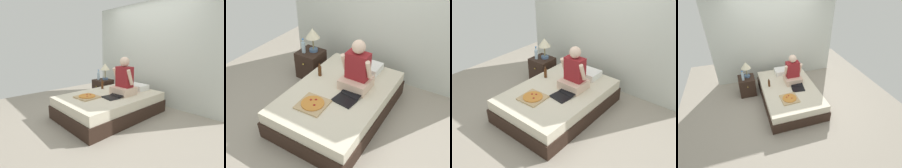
# 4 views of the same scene
# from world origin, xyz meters

# --- Properties ---
(ground_plane) EXTENTS (5.71, 5.71, 0.00)m
(ground_plane) POSITION_xyz_m (0.00, 0.00, 0.00)
(ground_plane) COLOR #9E9384
(wall_back) EXTENTS (3.71, 0.12, 2.50)m
(wall_back) POSITION_xyz_m (0.00, 1.40, 1.25)
(wall_back) COLOR silver
(wall_back) RESTS_ON ground
(bed) EXTENTS (1.40, 2.08, 0.44)m
(bed) POSITION_xyz_m (0.00, 0.00, 0.22)
(bed) COLOR black
(bed) RESTS_ON ground
(nightstand_left) EXTENTS (0.44, 0.47, 0.52)m
(nightstand_left) POSITION_xyz_m (-1.04, 0.67, 0.26)
(nightstand_left) COLOR black
(nightstand_left) RESTS_ON ground
(lamp_on_left_nightstand) EXTENTS (0.26, 0.26, 0.45)m
(lamp_on_left_nightstand) POSITION_xyz_m (-1.00, 0.72, 0.85)
(lamp_on_left_nightstand) COLOR #4C6B93
(lamp_on_left_nightstand) RESTS_ON nightstand_left
(water_bottle) EXTENTS (0.07, 0.07, 0.28)m
(water_bottle) POSITION_xyz_m (-1.12, 0.58, 0.64)
(water_bottle) COLOR silver
(water_bottle) RESTS_ON nightstand_left
(pillow) EXTENTS (0.52, 0.34, 0.12)m
(pillow) POSITION_xyz_m (0.07, 0.76, 0.50)
(pillow) COLOR white
(pillow) RESTS_ON bed
(person_seated) EXTENTS (0.47, 0.40, 0.78)m
(person_seated) POSITION_xyz_m (0.17, 0.23, 0.73)
(person_seated) COLOR beige
(person_seated) RESTS_ON bed
(laptop) EXTENTS (0.36, 0.45, 0.07)m
(laptop) POSITION_xyz_m (0.20, -0.10, 0.46)
(laptop) COLOR black
(laptop) RESTS_ON bed
(pizza_box) EXTENTS (0.42, 0.42, 0.05)m
(pizza_box) POSITION_xyz_m (-0.14, -0.48, 0.46)
(pizza_box) COLOR tan
(pizza_box) RESTS_ON bed
(beer_bottle_on_bed) EXTENTS (0.06, 0.06, 0.22)m
(beer_bottle_on_bed) POSITION_xyz_m (-0.49, 0.20, 0.54)
(beer_bottle_on_bed) COLOR #4C2811
(beer_bottle_on_bed) RESTS_ON bed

